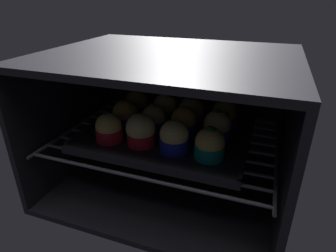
{
  "coord_description": "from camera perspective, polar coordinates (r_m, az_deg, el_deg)",
  "views": [
    {
      "loc": [
        22.75,
        -40.73,
        48.49
      ],
      "look_at": [
        0.0,
        21.63,
        17.09
      ],
      "focal_mm": 30.57,
      "sensor_mm": 36.0,
      "label": 1
    }
  ],
  "objects": [
    {
      "name": "baking_tray",
      "position": [
        0.74,
        0.0,
        -1.68
      ],
      "size": [
        41.22,
        32.92,
        2.2
      ],
      "color": "black",
      "rests_on": "oven_rack"
    },
    {
      "name": "muffin_row2_col1",
      "position": [
        0.81,
        -0.51,
        3.75
      ],
      "size": [
        6.72,
        6.72,
        7.54
      ],
      "color": "#0C8C84",
      "rests_on": "baking_tray"
    },
    {
      "name": "muffin_row2_col0",
      "position": [
        0.85,
        -6.23,
        4.41
      ],
      "size": [
        6.69,
        6.69,
        7.41
      ],
      "color": "#1928B7",
      "rests_on": "baking_tray"
    },
    {
      "name": "muffin_row1_col2",
      "position": [
        0.72,
        3.17,
        0.76
      ],
      "size": [
        6.67,
        6.67,
        7.59
      ],
      "color": "#1928B7",
      "rests_on": "baking_tray"
    },
    {
      "name": "muffin_row1_col0",
      "position": [
        0.78,
        -8.5,
        2.19
      ],
      "size": [
        6.78,
        6.78,
        7.34
      ],
      "color": "#1928B7",
      "rests_on": "baking_tray"
    },
    {
      "name": "oven_cavity",
      "position": [
        0.77,
        1.17,
        1.31
      ],
      "size": [
        59.0,
        47.0,
        37.0
      ],
      "color": "black",
      "rests_on": "ground"
    },
    {
      "name": "oven_rack",
      "position": [
        0.75,
        0.1,
        -2.29
      ],
      "size": [
        54.8,
        42.0,
        0.8
      ],
      "color": "#51515B",
      "rests_on": "oven_cavity"
    },
    {
      "name": "muffin_row1_col3",
      "position": [
        0.7,
        9.75,
        -0.12
      ],
      "size": [
        6.67,
        6.67,
        7.95
      ],
      "color": "#1928B7",
      "rests_on": "baking_tray"
    },
    {
      "name": "muffin_row0_col3",
      "position": [
        0.63,
        8.3,
        -3.71
      ],
      "size": [
        6.67,
        6.67,
        7.56
      ],
      "color": "#0C8C84",
      "rests_on": "baking_tray"
    },
    {
      "name": "muffin_row0_col2",
      "position": [
        0.65,
        1.23,
        -2.28
      ],
      "size": [
        6.67,
        6.67,
        7.53
      ],
      "color": "#1928B7",
      "rests_on": "baking_tray"
    },
    {
      "name": "muffin_row0_col1",
      "position": [
        0.68,
        -5.44,
        -0.92
      ],
      "size": [
        7.06,
        7.06,
        7.81
      ],
      "color": "red",
      "rests_on": "baking_tray"
    },
    {
      "name": "muffin_row1_col1",
      "position": [
        0.74,
        -2.83,
        1.31
      ],
      "size": [
        6.67,
        6.67,
        7.41
      ],
      "color": "#1928B7",
      "rests_on": "baking_tray"
    },
    {
      "name": "muffin_row2_col2",
      "position": [
        0.79,
        4.57,
        2.82
      ],
      "size": [
        7.03,
        7.03,
        7.33
      ],
      "color": "red",
      "rests_on": "baking_tray"
    },
    {
      "name": "muffin_row0_col0",
      "position": [
        0.71,
        -11.68,
        -0.58
      ],
      "size": [
        6.67,
        6.67,
        6.96
      ],
      "color": "red",
      "rests_on": "baking_tray"
    },
    {
      "name": "muffin_row2_col3",
      "position": [
        0.77,
        11.11,
        2.22
      ],
      "size": [
        6.67,
        6.67,
        7.68
      ],
      "color": "#1928B7",
      "rests_on": "baking_tray"
    }
  ]
}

